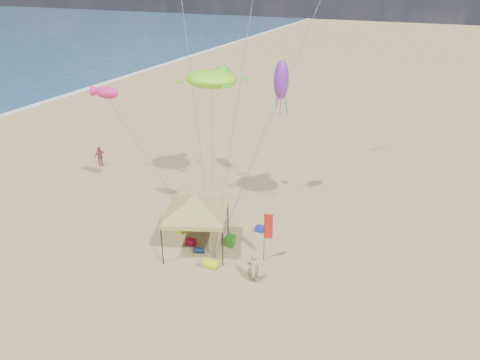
{
  "coord_description": "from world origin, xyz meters",
  "views": [
    {
      "loc": [
        9.17,
        -17.35,
        14.74
      ],
      "look_at": [
        0.0,
        3.0,
        4.0
      ],
      "focal_mm": 32.39,
      "sensor_mm": 36.0,
      "label": 1
    }
  ],
  "objects_px": {
    "cooler_blue": "(260,229)",
    "person_near_c": "(219,215)",
    "chair_yellow": "(180,227)",
    "person_far_a": "(100,157)",
    "person_near_b": "(219,212)",
    "chair_green": "(231,241)",
    "beach_cart": "(210,264)",
    "person_near_a": "(253,268)",
    "cooler_red": "(191,242)",
    "feather_flag": "(267,229)",
    "canopy_tent": "(195,196)"
  },
  "relations": [
    {
      "from": "chair_green",
      "to": "person_near_a",
      "type": "distance_m",
      "value": 3.61
    },
    {
      "from": "person_near_a",
      "to": "person_far_a",
      "type": "height_order",
      "value": "person_near_a"
    },
    {
      "from": "feather_flag",
      "to": "person_near_a",
      "type": "height_order",
      "value": "feather_flag"
    },
    {
      "from": "beach_cart",
      "to": "person_near_c",
      "type": "height_order",
      "value": "person_near_c"
    },
    {
      "from": "person_far_a",
      "to": "person_near_b",
      "type": "bearing_deg",
      "value": -88.51
    },
    {
      "from": "chair_green",
      "to": "person_far_a",
      "type": "xyz_separation_m",
      "value": [
        -15.01,
        6.18,
        0.51
      ]
    },
    {
      "from": "cooler_red",
      "to": "chair_green",
      "type": "bearing_deg",
      "value": 21.28
    },
    {
      "from": "cooler_blue",
      "to": "feather_flag",
      "type": "bearing_deg",
      "value": -61.17
    },
    {
      "from": "canopy_tent",
      "to": "person_far_a",
      "type": "relative_size",
      "value": 3.67
    },
    {
      "from": "person_near_a",
      "to": "beach_cart",
      "type": "bearing_deg",
      "value": -28.71
    },
    {
      "from": "person_near_c",
      "to": "beach_cart",
      "type": "bearing_deg",
      "value": 100.25
    },
    {
      "from": "cooler_red",
      "to": "canopy_tent",
      "type": "bearing_deg",
      "value": -12.7
    },
    {
      "from": "cooler_blue",
      "to": "person_far_a",
      "type": "bearing_deg",
      "value": 166.0
    },
    {
      "from": "cooler_red",
      "to": "person_far_a",
      "type": "distance_m",
      "value": 14.63
    },
    {
      "from": "person_near_a",
      "to": "person_near_c",
      "type": "distance_m",
      "value": 5.99
    },
    {
      "from": "cooler_red",
      "to": "person_near_c",
      "type": "distance_m",
      "value": 2.78
    },
    {
      "from": "cooler_red",
      "to": "person_near_b",
      "type": "bearing_deg",
      "value": 82.84
    },
    {
      "from": "cooler_blue",
      "to": "beach_cart",
      "type": "distance_m",
      "value": 4.62
    },
    {
      "from": "chair_green",
      "to": "person_near_c",
      "type": "distance_m",
      "value": 2.46
    },
    {
      "from": "chair_yellow",
      "to": "person_near_c",
      "type": "distance_m",
      "value": 2.61
    },
    {
      "from": "chair_green",
      "to": "person_far_a",
      "type": "bearing_deg",
      "value": 157.62
    },
    {
      "from": "cooler_blue",
      "to": "person_near_c",
      "type": "xyz_separation_m",
      "value": [
        -2.65,
        -0.39,
        0.6
      ]
    },
    {
      "from": "chair_green",
      "to": "person_near_b",
      "type": "height_order",
      "value": "person_near_b"
    },
    {
      "from": "beach_cart",
      "to": "person_far_a",
      "type": "xyz_separation_m",
      "value": [
        -14.86,
        8.47,
        0.66
      ]
    },
    {
      "from": "chair_yellow",
      "to": "feather_flag",
      "type": "bearing_deg",
      "value": -4.98
    },
    {
      "from": "cooler_red",
      "to": "person_near_b",
      "type": "xyz_separation_m",
      "value": [
        0.37,
        2.93,
        0.6
      ]
    },
    {
      "from": "person_near_b",
      "to": "person_far_a",
      "type": "relative_size",
      "value": 0.92
    },
    {
      "from": "feather_flag",
      "to": "chair_yellow",
      "type": "height_order",
      "value": "feather_flag"
    },
    {
      "from": "cooler_red",
      "to": "chair_green",
      "type": "height_order",
      "value": "chair_green"
    },
    {
      "from": "cooler_blue",
      "to": "chair_green",
      "type": "relative_size",
      "value": 0.77
    },
    {
      "from": "chair_yellow",
      "to": "person_near_c",
      "type": "bearing_deg",
      "value": 42.12
    },
    {
      "from": "person_near_a",
      "to": "person_far_a",
      "type": "relative_size",
      "value": 1.07
    },
    {
      "from": "chair_yellow",
      "to": "person_near_a",
      "type": "bearing_deg",
      "value": -23.34
    },
    {
      "from": "cooler_red",
      "to": "cooler_blue",
      "type": "distance_m",
      "value": 4.43
    },
    {
      "from": "feather_flag",
      "to": "person_near_a",
      "type": "bearing_deg",
      "value": -89.16
    },
    {
      "from": "chair_yellow",
      "to": "person_far_a",
      "type": "height_order",
      "value": "person_far_a"
    },
    {
      "from": "feather_flag",
      "to": "beach_cart",
      "type": "height_order",
      "value": "feather_flag"
    },
    {
      "from": "person_near_a",
      "to": "person_near_b",
      "type": "height_order",
      "value": "person_near_a"
    },
    {
      "from": "canopy_tent",
      "to": "chair_green",
      "type": "distance_m",
      "value": 3.68
    },
    {
      "from": "feather_flag",
      "to": "chair_green",
      "type": "relative_size",
      "value": 4.39
    },
    {
      "from": "person_near_c",
      "to": "feather_flag",
      "type": "bearing_deg",
      "value": 141.45
    },
    {
      "from": "cooler_red",
      "to": "person_near_c",
      "type": "height_order",
      "value": "person_near_c"
    },
    {
      "from": "chair_green",
      "to": "beach_cart",
      "type": "distance_m",
      "value": 2.3
    },
    {
      "from": "person_near_a",
      "to": "person_near_b",
      "type": "relative_size",
      "value": 1.16
    },
    {
      "from": "person_near_a",
      "to": "feather_flag",
      "type": "bearing_deg",
      "value": -112.33
    },
    {
      "from": "person_far_a",
      "to": "person_near_a",
      "type": "bearing_deg",
      "value": -97.68
    },
    {
      "from": "chair_green",
      "to": "person_near_a",
      "type": "relative_size",
      "value": 0.38
    },
    {
      "from": "cooler_blue",
      "to": "person_near_b",
      "type": "bearing_deg",
      "value": -177.85
    },
    {
      "from": "cooler_red",
      "to": "person_near_a",
      "type": "height_order",
      "value": "person_near_a"
    },
    {
      "from": "feather_flag",
      "to": "chair_green",
      "type": "xyz_separation_m",
      "value": [
        -2.47,
        0.46,
        -1.7
      ]
    }
  ]
}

